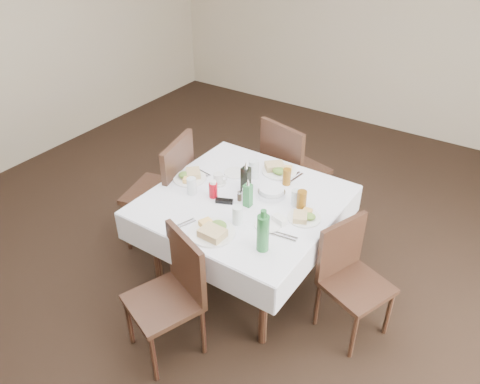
{
  "coord_description": "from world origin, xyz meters",
  "views": [
    {
      "loc": [
        1.67,
        -2.25,
        2.68
      ],
      "look_at": [
        0.1,
        0.13,
        0.8
      ],
      "focal_mm": 35.0,
      "sensor_mm": 36.0,
      "label": 1
    }
  ],
  "objects_px": {
    "chair_west": "(167,186)",
    "coffee_mug": "(219,179)",
    "oil_cruet_green": "(248,194)",
    "water_e": "(296,198)",
    "ketchup_bottle": "(213,190)",
    "bread_basket": "(272,192)",
    "green_bottle": "(263,232)",
    "dining_table": "(244,208)",
    "water_w": "(192,186)",
    "water_n": "(254,169)",
    "chair_north": "(289,166)",
    "chair_south": "(174,288)",
    "oil_cruet_dark": "(246,178)",
    "chair_east": "(349,272)",
    "water_s": "(238,215)"
  },
  "relations": [
    {
      "from": "chair_west",
      "to": "chair_north",
      "type": "bearing_deg",
      "value": 52.03
    },
    {
      "from": "water_n",
      "to": "water_e",
      "type": "bearing_deg",
      "value": -18.92
    },
    {
      "from": "chair_north",
      "to": "green_bottle",
      "type": "xyz_separation_m",
      "value": [
        0.49,
        -1.3,
        0.32
      ]
    },
    {
      "from": "dining_table",
      "to": "chair_north",
      "type": "relative_size",
      "value": 1.32
    },
    {
      "from": "chair_south",
      "to": "water_s",
      "type": "bearing_deg",
      "value": 74.74
    },
    {
      "from": "oil_cruet_dark",
      "to": "green_bottle",
      "type": "distance_m",
      "value": 0.68
    },
    {
      "from": "oil_cruet_dark",
      "to": "water_s",
      "type": "bearing_deg",
      "value": -65.04
    },
    {
      "from": "chair_west",
      "to": "ketchup_bottle",
      "type": "distance_m",
      "value": 0.63
    },
    {
      "from": "water_w",
      "to": "oil_cruet_green",
      "type": "height_order",
      "value": "oil_cruet_green"
    },
    {
      "from": "water_n",
      "to": "water_e",
      "type": "distance_m",
      "value": 0.47
    },
    {
      "from": "chair_west",
      "to": "bread_basket",
      "type": "bearing_deg",
      "value": 7.85
    },
    {
      "from": "water_n",
      "to": "coffee_mug",
      "type": "relative_size",
      "value": 1.18
    },
    {
      "from": "chair_east",
      "to": "ketchup_bottle",
      "type": "relative_size",
      "value": 6.21
    },
    {
      "from": "water_e",
      "to": "water_w",
      "type": "bearing_deg",
      "value": -157.42
    },
    {
      "from": "water_n",
      "to": "bread_basket",
      "type": "xyz_separation_m",
      "value": [
        0.25,
        -0.15,
        -0.04
      ]
    },
    {
      "from": "ketchup_bottle",
      "to": "oil_cruet_dark",
      "type": "bearing_deg",
      "value": 53.53
    },
    {
      "from": "water_w",
      "to": "oil_cruet_green",
      "type": "distance_m",
      "value": 0.44
    },
    {
      "from": "water_e",
      "to": "water_w",
      "type": "xyz_separation_m",
      "value": [
        -0.71,
        -0.29,
        0.01
      ]
    },
    {
      "from": "coffee_mug",
      "to": "water_e",
      "type": "bearing_deg",
      "value": 6.83
    },
    {
      "from": "dining_table",
      "to": "water_w",
      "type": "xyz_separation_m",
      "value": [
        -0.36,
        -0.15,
        0.15
      ]
    },
    {
      "from": "water_s",
      "to": "coffee_mug",
      "type": "distance_m",
      "value": 0.52
    },
    {
      "from": "chair_east",
      "to": "coffee_mug",
      "type": "xyz_separation_m",
      "value": [
        -1.13,
        0.07,
        0.32
      ]
    },
    {
      "from": "bread_basket",
      "to": "ketchup_bottle",
      "type": "xyz_separation_m",
      "value": [
        -0.35,
        -0.25,
        0.03
      ]
    },
    {
      "from": "chair_north",
      "to": "water_n",
      "type": "distance_m",
      "value": 0.65
    },
    {
      "from": "dining_table",
      "to": "oil_cruet_dark",
      "type": "distance_m",
      "value": 0.22
    },
    {
      "from": "chair_north",
      "to": "ketchup_bottle",
      "type": "relative_size",
      "value": 7.38
    },
    {
      "from": "water_w",
      "to": "oil_cruet_dark",
      "type": "bearing_deg",
      "value": 39.2
    },
    {
      "from": "oil_cruet_green",
      "to": "chair_south",
      "type": "bearing_deg",
      "value": -96.93
    },
    {
      "from": "chair_south",
      "to": "green_bottle",
      "type": "distance_m",
      "value": 0.69
    },
    {
      "from": "chair_east",
      "to": "ketchup_bottle",
      "type": "bearing_deg",
      "value": -174.6
    },
    {
      "from": "bread_basket",
      "to": "green_bottle",
      "type": "distance_m",
      "value": 0.62
    },
    {
      "from": "bread_basket",
      "to": "oil_cruet_green",
      "type": "height_order",
      "value": "oil_cruet_green"
    },
    {
      "from": "bread_basket",
      "to": "chair_west",
      "type": "bearing_deg",
      "value": -172.15
    },
    {
      "from": "bread_basket",
      "to": "water_n",
      "type": "bearing_deg",
      "value": 148.85
    },
    {
      "from": "chair_south",
      "to": "green_bottle",
      "type": "bearing_deg",
      "value": 42.51
    },
    {
      "from": "water_s",
      "to": "dining_table",
      "type": "bearing_deg",
      "value": 114.88
    },
    {
      "from": "water_s",
      "to": "coffee_mug",
      "type": "height_order",
      "value": "water_s"
    },
    {
      "from": "water_e",
      "to": "bread_basket",
      "type": "relative_size",
      "value": 0.58
    },
    {
      "from": "chair_west",
      "to": "water_s",
      "type": "relative_size",
      "value": 7.83
    },
    {
      "from": "water_e",
      "to": "bread_basket",
      "type": "xyz_separation_m",
      "value": [
        -0.2,
        0.0,
        -0.03
      ]
    },
    {
      "from": "chair_east",
      "to": "water_s",
      "type": "relative_size",
      "value": 6.48
    },
    {
      "from": "chair_north",
      "to": "water_w",
      "type": "relative_size",
      "value": 7.81
    },
    {
      "from": "oil_cruet_dark",
      "to": "chair_north",
      "type": "bearing_deg",
      "value": 93.01
    },
    {
      "from": "water_w",
      "to": "oil_cruet_dark",
      "type": "relative_size",
      "value": 0.52
    },
    {
      "from": "chair_west",
      "to": "coffee_mug",
      "type": "distance_m",
      "value": 0.54
    },
    {
      "from": "chair_north",
      "to": "oil_cruet_dark",
      "type": "height_order",
      "value": "oil_cruet_dark"
    },
    {
      "from": "chair_north",
      "to": "water_s",
      "type": "xyz_separation_m",
      "value": [
        0.21,
        -1.16,
        0.25
      ]
    },
    {
      "from": "oil_cruet_green",
      "to": "coffee_mug",
      "type": "distance_m",
      "value": 0.37
    },
    {
      "from": "coffee_mug",
      "to": "green_bottle",
      "type": "height_order",
      "value": "green_bottle"
    },
    {
      "from": "water_s",
      "to": "oil_cruet_dark",
      "type": "height_order",
      "value": "oil_cruet_dark"
    }
  ]
}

